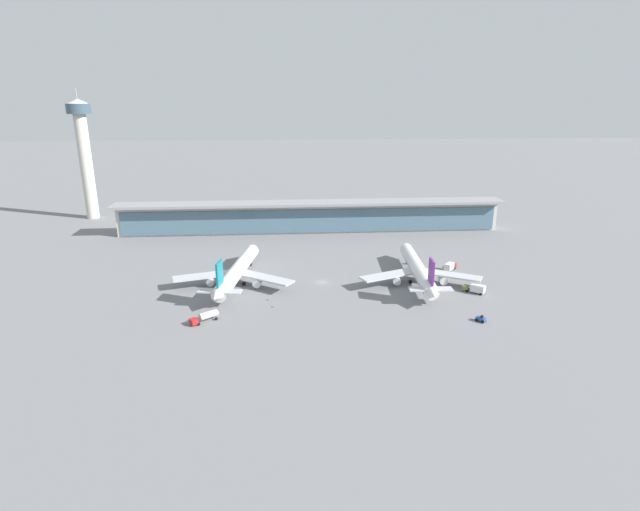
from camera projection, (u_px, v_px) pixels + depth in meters
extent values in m
plane|color=slate|center=(322.00, 282.00, 181.04)|extent=(1200.00, 1200.00, 0.00)
cylinder|color=white|center=(238.00, 270.00, 179.17)|extent=(12.94, 47.52, 4.99)
cone|color=white|center=(254.00, 249.00, 203.51)|extent=(5.58, 5.26, 4.89)
cone|color=white|center=(217.00, 296.00, 154.92)|extent=(5.36, 6.18, 4.49)
cube|color=black|center=(252.00, 249.00, 200.54)|extent=(4.04, 2.67, 0.60)
cube|color=#B7BABF|center=(204.00, 276.00, 176.31)|extent=(22.21, 11.31, 0.60)
cube|color=#B7BABF|center=(265.00, 278.00, 174.33)|extent=(20.69, 17.05, 0.60)
cylinder|color=silver|center=(211.00, 281.00, 176.12)|extent=(3.33, 4.03, 2.76)
cylinder|color=silver|center=(257.00, 283.00, 174.62)|extent=(3.33, 4.03, 2.76)
cube|color=#0F6B7A|center=(219.00, 273.00, 157.24)|extent=(1.61, 6.04, 7.75)
cube|color=#B7BABF|center=(220.00, 291.00, 158.13)|extent=(14.22, 6.07, 0.43)
cylinder|color=black|center=(229.00, 283.00, 178.24)|extent=(1.22, 1.36, 1.21)
cylinder|color=black|center=(244.00, 284.00, 177.73)|extent=(1.22, 1.36, 1.21)
cylinder|color=black|center=(250.00, 264.00, 198.39)|extent=(1.22, 1.36, 1.21)
cylinder|color=white|center=(417.00, 269.00, 180.94)|extent=(8.08, 47.58, 4.99)
cone|color=white|center=(405.00, 248.00, 205.39)|extent=(5.18, 4.80, 4.89)
cone|color=white|center=(433.00, 294.00, 156.58)|extent=(4.84, 5.78, 4.49)
cube|color=black|center=(407.00, 248.00, 202.41)|extent=(3.87, 2.31, 0.60)
cube|color=#B7BABF|center=(389.00, 275.00, 176.99)|extent=(22.01, 13.25, 0.60)
cube|color=#B7BABF|center=(450.00, 275.00, 177.15)|extent=(21.42, 15.47, 0.60)
cylinder|color=silver|center=(396.00, 280.00, 177.05)|extent=(2.99, 3.79, 2.76)
cylinder|color=silver|center=(443.00, 280.00, 177.18)|extent=(2.99, 3.79, 2.76)
cube|color=#661E84|center=(431.00, 271.00, 158.91)|extent=(1.00, 6.05, 7.75)
cube|color=#B7BABF|center=(431.00, 289.00, 159.80)|extent=(13.99, 4.68, 0.43)
cylinder|color=black|center=(410.00, 282.00, 179.72)|extent=(1.11, 1.27, 1.21)
cylinder|color=black|center=(426.00, 282.00, 179.76)|extent=(1.11, 1.27, 1.21)
cylinder|color=black|center=(408.00, 263.00, 200.24)|extent=(1.11, 1.27, 1.21)
cube|color=#234C9E|center=(481.00, 319.00, 149.46)|extent=(2.97, 3.09, 0.90)
cube|color=black|center=(482.00, 317.00, 149.01)|extent=(0.99, 0.99, 0.70)
cylinder|color=black|center=(476.00, 320.00, 149.77)|extent=(0.80, 0.86, 0.90)
cylinder|color=black|center=(479.00, 318.00, 150.73)|extent=(0.80, 0.86, 0.90)
cylinder|color=black|center=(483.00, 322.00, 148.46)|extent=(0.80, 0.86, 0.90)
cylinder|color=black|center=(485.00, 320.00, 149.42)|extent=(0.80, 0.86, 0.90)
cube|color=#B21E1E|center=(194.00, 321.00, 147.06)|extent=(3.03, 3.12, 1.50)
cylinder|color=silver|center=(208.00, 315.00, 149.79)|extent=(5.77, 4.98, 2.10)
cylinder|color=black|center=(199.00, 324.00, 147.07)|extent=(0.89, 0.75, 0.90)
cylinder|color=black|center=(195.00, 322.00, 148.67)|extent=(0.89, 0.75, 0.90)
cylinder|color=black|center=(216.00, 319.00, 150.56)|extent=(0.89, 0.75, 0.90)
cylinder|color=black|center=(213.00, 316.00, 152.17)|extent=(0.89, 0.75, 0.90)
cube|color=olive|center=(466.00, 288.00, 172.79)|extent=(2.87, 2.92, 1.50)
cube|color=black|center=(464.00, 286.00, 173.16)|extent=(1.44, 1.65, 0.70)
cube|color=silver|center=(478.00, 288.00, 170.27)|extent=(4.99, 4.75, 2.50)
cylinder|color=black|center=(467.00, 291.00, 171.76)|extent=(0.86, 0.80, 0.90)
cylinder|color=black|center=(469.00, 289.00, 173.38)|extent=(0.86, 0.80, 0.90)
cylinder|color=black|center=(481.00, 294.00, 169.03)|extent=(0.86, 0.80, 0.90)
cylinder|color=black|center=(483.00, 292.00, 170.65)|extent=(0.86, 0.80, 0.90)
cube|color=#B21E1E|center=(453.00, 265.00, 195.28)|extent=(2.92, 2.86, 1.50)
cube|color=black|center=(454.00, 264.00, 195.80)|extent=(1.66, 1.42, 0.70)
cube|color=silver|center=(449.00, 267.00, 191.91)|extent=(4.72, 5.00, 2.50)
cylinder|color=black|center=(450.00, 267.00, 195.48)|extent=(0.79, 0.87, 0.90)
cylinder|color=black|center=(455.00, 268.00, 194.30)|extent=(0.79, 0.87, 0.90)
cylinder|color=black|center=(445.00, 270.00, 191.77)|extent=(0.79, 0.87, 0.90)
cylinder|color=black|center=(450.00, 272.00, 190.59)|extent=(0.79, 0.87, 0.90)
cube|color=beige|center=(311.00, 218.00, 245.89)|extent=(183.12, 8.00, 14.00)
cube|color=slate|center=(311.00, 221.00, 242.02)|extent=(179.46, 0.50, 11.20)
cube|color=gray|center=(311.00, 203.00, 241.67)|extent=(186.78, 12.80, 1.20)
cylinder|color=beige|center=(87.00, 167.00, 267.01)|extent=(6.40, 6.40, 54.91)
cylinder|color=#384C5B|center=(78.00, 109.00, 257.88)|extent=(12.00, 12.00, 5.00)
cone|color=beige|center=(77.00, 101.00, 256.75)|extent=(10.20, 10.20, 2.40)
cylinder|color=#99999E|center=(76.00, 93.00, 255.62)|extent=(0.36, 0.36, 5.00)
cone|color=orange|center=(268.00, 299.00, 165.36)|extent=(0.44, 0.44, 0.70)
cube|color=black|center=(268.00, 300.00, 165.46)|extent=(0.62, 0.62, 0.04)
cone|color=orange|center=(272.00, 306.00, 159.84)|extent=(0.44, 0.44, 0.70)
cube|color=black|center=(272.00, 307.00, 159.94)|extent=(0.62, 0.62, 0.04)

